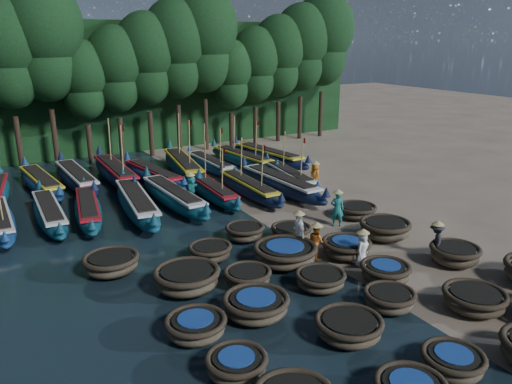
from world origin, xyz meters
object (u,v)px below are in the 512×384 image
long_boat_3 (137,203)px  long_boat_15 (211,164)px  coracle_6 (349,327)px  long_boat_14 (183,166)px  coracle_22 (245,232)px  long_boat_5 (212,190)px  coracle_5 (237,365)px  coracle_7 (389,299)px  coracle_14 (455,254)px  coracle_16 (248,277)px  long_boat_12 (115,172)px  coracle_2 (453,361)px  coracle_8 (474,299)px  long_boat_4 (174,197)px  fisherman_2 (316,240)px  coracle_13 (385,272)px  long_boat_16 (243,159)px  long_boat_11 (76,178)px  long_boat_7 (280,184)px  coracle_23 (291,232)px  fisherman_3 (436,240)px  coracle_24 (356,211)px  fisherman_6 (315,175)px  coracle_19 (385,228)px  long_boat_10 (41,183)px  long_boat_13 (153,175)px  coracle_21 (210,252)px  coracle_20 (111,263)px  fisherman_4 (299,231)px  long_boat_1 (50,213)px  coracle_12 (320,279)px  long_boat_17 (269,156)px  fisherman_5 (191,189)px  fisherman_1 (337,207)px  coracle_11 (256,305)px  long_boat_0 (0,221)px  coracle_10 (196,326)px  coracle_15 (187,278)px  long_boat_6 (249,188)px

long_boat_3 → long_boat_15: bearing=46.8°
coracle_6 → long_boat_14: (2.85, 20.24, 0.22)m
coracle_22 → long_boat_5: size_ratio=0.29×
coracle_5 → coracle_7: coracle_7 is taller
coracle_14 → coracle_16: coracle_14 is taller
coracle_5 → long_boat_12: size_ratio=0.19×
coracle_2 → coracle_8: bearing=29.2°
long_boat_4 → fisherman_2: bearing=-75.9°
coracle_13 → long_boat_16: size_ratio=0.24×
long_boat_11 → long_boat_7: bearing=-38.4°
coracle_23 → fisherman_3: (4.04, -4.59, 0.44)m
coracle_24 → fisherman_6: bearing=77.3°
coracle_16 → coracle_19: size_ratio=0.79×
coracle_16 → long_boat_10: long_boat_10 is taller
coracle_13 → long_boat_13: bearing=100.2°
long_boat_10 → long_boat_14: bearing=-10.1°
long_boat_5 → coracle_21: bearing=-113.1°
long_boat_16 → long_boat_10: bearing=171.2°
coracle_7 → coracle_20: (-7.37, 7.38, 0.03)m
long_boat_3 → long_boat_4: (2.06, 0.17, -0.02)m
coracle_13 → long_boat_11: (-7.42, 18.66, 0.15)m
fisherman_4 → fisherman_6: bearing=152.6°
long_boat_10 → coracle_20: bearing=-92.7°
long_boat_4 → fisherman_4: fisherman_4 is taller
coracle_2 → fisherman_3: (5.42, 5.33, 0.47)m
long_boat_7 → fisherman_2: size_ratio=5.12×
long_boat_1 → fisherman_6: (14.70, -1.97, 0.38)m
coracle_12 → long_boat_17: size_ratio=0.24×
coracle_2 → fisherman_5: fisherman_5 is taller
coracle_2 → fisherman_1: (4.29, 10.30, 0.61)m
coracle_22 → long_boat_16: 13.53m
fisherman_2 → fisherman_4: size_ratio=0.84×
coracle_11 → coracle_12: coracle_11 is taller
coracle_14 → long_boat_14: bearing=103.1°
coracle_5 → fisherman_1: 12.09m
coracle_6 → fisherman_1: 9.51m
coracle_5 → long_boat_13: size_ratio=0.22×
long_boat_0 → long_boat_4: long_boat_0 is taller
coracle_23 → fisherman_2: size_ratio=1.21×
coracle_7 → long_boat_1: long_boat_1 is taller
coracle_13 → long_boat_13: (-3.09, 17.11, 0.10)m
coracle_7 → long_boat_17: (7.03, 19.27, 0.18)m
coracle_10 → long_boat_16: (11.35, 17.88, 0.16)m
coracle_6 → long_boat_16: (7.37, 20.25, 0.15)m
coracle_15 → long_boat_6: (7.39, 8.63, 0.03)m
fisherman_6 → long_boat_11: bearing=-117.4°
coracle_14 → long_boat_6: size_ratio=0.27×
coracle_7 → long_boat_4: size_ratio=0.25×
long_boat_15 → fisherman_2: long_boat_15 is taller
coracle_20 → long_boat_14: (7.93, 12.22, 0.19)m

